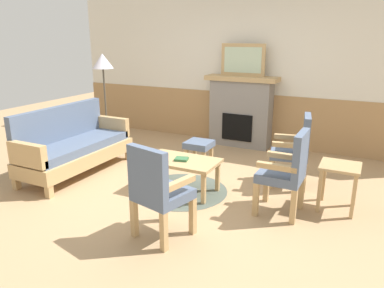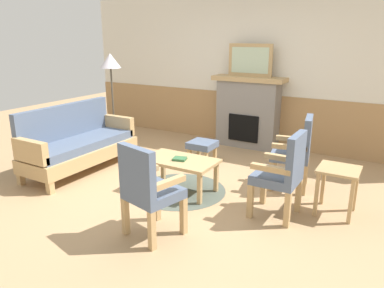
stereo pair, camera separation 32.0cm
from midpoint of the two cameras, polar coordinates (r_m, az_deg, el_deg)
ground_plane at (r=4.88m, az=-3.75°, el=-7.28°), size 14.00×14.00×0.00m
wall_back at (r=6.86m, az=7.21°, el=10.93°), size 7.20×0.14×2.70m
fireplace at (r=6.72m, az=6.29°, el=5.18°), size 1.30×0.44×1.28m
framed_picture at (r=6.61m, az=6.54°, el=12.91°), size 0.80×0.04×0.56m
couch at (r=5.70m, az=-19.49°, el=-0.41°), size 0.70×1.80×0.98m
coffee_table at (r=4.73m, az=-3.62°, el=-3.04°), size 0.96×0.56×0.44m
round_rug at (r=4.87m, az=-3.54°, el=-7.29°), size 1.21×1.21×0.01m
book_on_table at (r=4.67m, az=-3.61°, el=-2.38°), size 0.19×0.18×0.03m
footstool at (r=5.80m, az=-0.48°, el=-0.31°), size 0.40×0.40×0.36m
armchair_near_fireplace at (r=4.17m, az=12.58°, el=-3.88°), size 0.49×0.49×0.98m
armchair_by_window_left at (r=5.02m, az=14.07°, el=-0.50°), size 0.56×0.56×0.98m
armchair_front_left at (r=3.61m, az=-7.93°, el=-6.91°), size 0.58×0.58×0.98m
side_table at (r=4.49m, az=20.18°, el=-4.48°), size 0.44×0.44×0.55m
floor_lamp_by_couch at (r=6.60m, az=-15.13°, el=11.50°), size 0.36×0.36×1.68m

